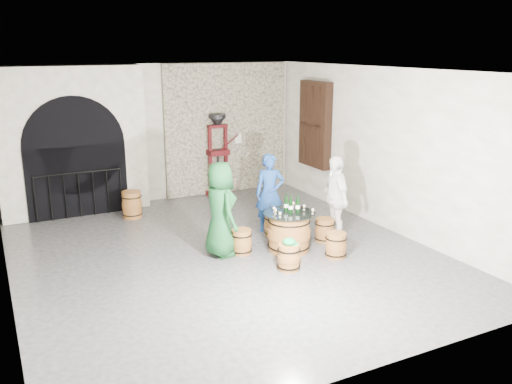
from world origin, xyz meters
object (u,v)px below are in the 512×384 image
barrel_stool_right (325,230)px  barrel_stool_near_left (289,257)px  barrel_stool_far (274,224)px  person_white (335,198)px  wine_bottle_center (298,205)px  barrel_stool_left (241,242)px  barrel_stool_near_right (336,245)px  person_blue (270,193)px  wine_bottle_left (291,206)px  corking_press (218,149)px  barrel_table (289,232)px  person_green (220,209)px  wine_bottle_right (286,204)px  side_barrel (132,205)px

barrel_stool_right → barrel_stool_near_left: bearing=-146.2°
barrel_stool_far → person_white: size_ratio=0.27×
wine_bottle_center → barrel_stool_left: bearing=161.8°
barrel_stool_near_right → person_blue: 1.88m
person_white → wine_bottle_left: (-1.07, -0.17, 0.04)m
barrel_stool_right → wine_bottle_center: wine_bottle_center is taller
person_blue → corking_press: (0.14, 2.93, 0.38)m
wine_bottle_left → barrel_stool_right: bearing=9.4°
barrel_stool_left → person_white: (1.91, -0.12, 0.60)m
barrel_table → person_green: bearing=161.9°
wine_bottle_right → corking_press: corking_press is taller
wine_bottle_center → side_barrel: 3.96m
barrel_table → side_barrel: 3.80m
person_white → wine_bottle_right: 1.09m
barrel_table → barrel_stool_near_right: bearing=-47.6°
barrel_stool_far → side_barrel: 3.22m
barrel_table → person_white: size_ratio=0.57×
barrel_table → wine_bottle_right: wine_bottle_right is taller
person_blue → wine_bottle_center: 1.17m
side_barrel → wine_bottle_left: bearing=-57.8°
barrel_stool_far → wine_bottle_right: bearing=-102.1°
barrel_stool_left → side_barrel: size_ratio=0.76×
barrel_stool_right → person_blue: person_blue is taller
barrel_stool_near_right → corking_press: 4.78m
barrel_stool_right → barrel_stool_near_left: 1.55m
person_green → wine_bottle_center: size_ratio=5.18×
barrel_stool_near_right → barrel_stool_near_left: same height
person_white → corking_press: size_ratio=0.81×
person_green → wine_bottle_right: 1.20m
barrel_stool_right → side_barrel: bearing=132.9°
person_green → side_barrel: (-0.86, 2.83, -0.55)m
person_blue → barrel_stool_left: bearing=-116.2°
barrel_stool_left → person_green: bearing=161.9°
barrel_stool_right → side_barrel: 4.23m
wine_bottle_center → side_barrel: wine_bottle_center is taller
corking_press → barrel_stool_far: bearing=-96.3°
barrel_stool_left → barrel_stool_far: bearing=30.8°
barrel_table → corking_press: (0.35, 4.04, 0.81)m
barrel_stool_near_right → corking_press: size_ratio=0.22×
wine_bottle_left → wine_bottle_right: size_ratio=1.00×
barrel_stool_right → barrel_stool_near_right: size_ratio=1.00×
wine_bottle_left → wine_bottle_right: (-0.02, 0.13, 0.00)m
person_white → wine_bottle_right: person_white is taller
side_barrel → corking_press: size_ratio=0.29×
barrel_stool_near_left → corking_press: corking_press is taller
barrel_stool_near_left → person_green: size_ratio=0.26×
barrel_stool_near_left → person_white: person_white is taller
barrel_stool_near_right → person_white: size_ratio=0.27×
person_blue → side_barrel: person_blue is taller
barrel_stool_left → person_blue: size_ratio=0.28×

